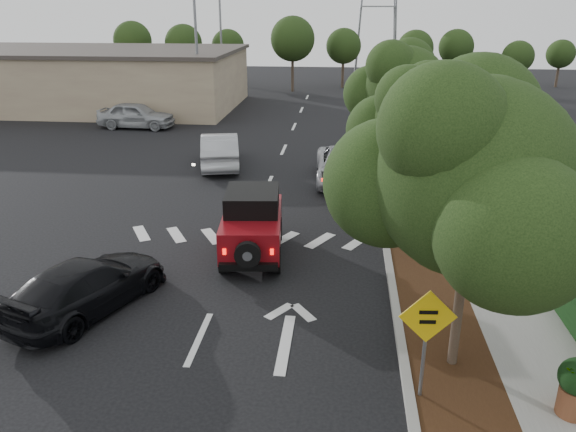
# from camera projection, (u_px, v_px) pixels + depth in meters

# --- Properties ---
(ground) EXTENTS (120.00, 120.00, 0.00)m
(ground) POSITION_uv_depth(u_px,v_px,m) (199.00, 339.00, 12.91)
(ground) COLOR black
(ground) RESTS_ON ground
(curb) EXTENTS (0.20, 70.00, 0.15)m
(curb) POSITION_uv_depth(u_px,v_px,m) (377.00, 185.00, 23.61)
(curb) COLOR #9E9B93
(curb) RESTS_ON ground
(planting_strip) EXTENTS (1.80, 70.00, 0.12)m
(planting_strip) POSITION_uv_depth(u_px,v_px,m) (401.00, 186.00, 23.52)
(planting_strip) COLOR black
(planting_strip) RESTS_ON ground
(sidewalk) EXTENTS (2.00, 70.00, 0.12)m
(sidewalk) POSITION_uv_depth(u_px,v_px,m) (447.00, 188.00, 23.34)
(sidewalk) COLOR gray
(sidewalk) RESTS_ON ground
(hedge) EXTENTS (0.80, 70.00, 0.80)m
(hedge) POSITION_uv_depth(u_px,v_px,m) (482.00, 181.00, 23.09)
(hedge) COLOR black
(hedge) RESTS_ON ground
(commercial_building) EXTENTS (22.00, 12.00, 4.00)m
(commercial_building) POSITION_uv_depth(u_px,v_px,m) (87.00, 79.00, 41.63)
(commercial_building) COLOR gray
(commercial_building) RESTS_ON ground
(transmission_tower) EXTENTS (7.00, 4.00, 28.00)m
(transmission_tower) POSITION_uv_depth(u_px,v_px,m) (374.00, 80.00, 57.00)
(transmission_tower) COLOR slate
(transmission_tower) RESTS_ON ground
(street_tree_near) EXTENTS (3.80, 3.80, 5.92)m
(street_tree_near) POSITION_uv_depth(u_px,v_px,m) (451.00, 367.00, 11.92)
(street_tree_near) COLOR black
(street_tree_near) RESTS_ON ground
(street_tree_mid) EXTENTS (3.20, 3.20, 5.32)m
(street_tree_mid) POSITION_uv_depth(u_px,v_px,m) (415.00, 238.00, 18.43)
(street_tree_mid) COLOR black
(street_tree_mid) RESTS_ON ground
(street_tree_far) EXTENTS (3.40, 3.40, 5.62)m
(street_tree_far) POSITION_uv_depth(u_px,v_px,m) (399.00, 181.00, 24.48)
(street_tree_far) COLOR black
(street_tree_far) RESTS_ON ground
(light_pole_a) EXTENTS (2.00, 0.22, 9.00)m
(light_pole_a) POSITION_uv_depth(u_px,v_px,m) (201.00, 119.00, 37.72)
(light_pole_a) COLOR slate
(light_pole_a) RESTS_ON ground
(light_pole_b) EXTENTS (2.00, 0.22, 9.00)m
(light_pole_b) POSITION_uv_depth(u_px,v_px,m) (223.00, 92.00, 48.98)
(light_pole_b) COLOR slate
(light_pole_b) RESTS_ON ground
(red_jeep) EXTENTS (2.04, 3.98, 1.98)m
(red_jeep) POSITION_uv_depth(u_px,v_px,m) (253.00, 222.00, 17.05)
(red_jeep) COLOR black
(red_jeep) RESTS_ON ground
(silver_suv_ahead) EXTENTS (2.58, 5.17, 1.41)m
(silver_suv_ahead) POSITION_uv_depth(u_px,v_px,m) (344.00, 166.00, 24.06)
(silver_suv_ahead) COLOR #999BA0
(silver_suv_ahead) RESTS_ON ground
(black_suv_oncoming) EXTENTS (3.37, 4.89, 1.31)m
(black_suv_oncoming) POSITION_uv_depth(u_px,v_px,m) (87.00, 285.00, 13.97)
(black_suv_oncoming) COLOR black
(black_suv_oncoming) RESTS_ON ground
(silver_sedan_oncoming) EXTENTS (2.69, 5.07, 1.59)m
(silver_sedan_oncoming) POSITION_uv_depth(u_px,v_px,m) (220.00, 150.00, 26.40)
(silver_sedan_oncoming) COLOR #A9AAB0
(silver_sedan_oncoming) RESTS_ON ground
(parked_suv) EXTENTS (4.77, 2.13, 1.59)m
(parked_suv) POSITION_uv_depth(u_px,v_px,m) (136.00, 115.00, 34.57)
(parked_suv) COLOR #A1A4A8
(parked_suv) RESTS_ON ground
(speed_hump_sign) EXTENTS (1.07, 0.12, 2.29)m
(speed_hump_sign) POSITION_uv_depth(u_px,v_px,m) (426.00, 330.00, 10.34)
(speed_hump_sign) COLOR slate
(speed_hump_sign) RESTS_ON ground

